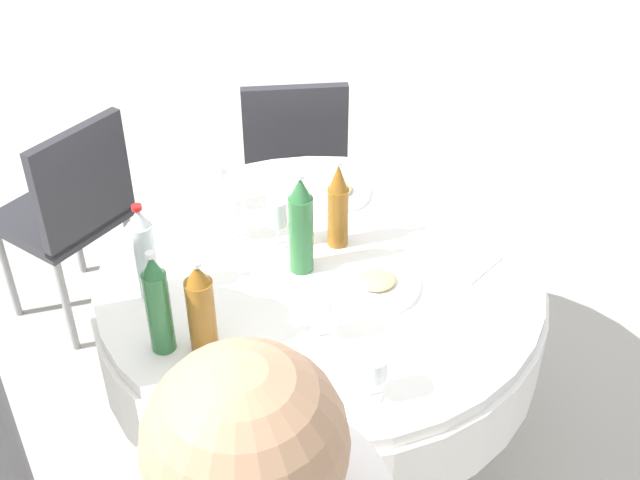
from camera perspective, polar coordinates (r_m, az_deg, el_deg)
name	(u,v)px	position (r m, az deg, el deg)	size (l,w,h in m)	color
ground_plane	(320,439)	(2.87, 0.00, -13.70)	(10.00, 10.00, 0.00)	#B7B2A8
dining_table	(320,309)	(2.44, 0.00, -4.80)	(1.30, 1.30, 0.74)	white
bottle_clear_mid	(144,252)	(2.24, -12.17, -0.85)	(0.07, 0.07, 0.28)	silver
bottle_green_west	(301,226)	(2.26, -1.34, 0.98)	(0.07, 0.07, 0.32)	#2D6B38
bottle_amber_near	(201,309)	(2.04, -8.29, -4.79)	(0.07, 0.07, 0.28)	#8C5619
bottle_amber_rear	(338,207)	(2.37, 1.26, 2.35)	(0.06, 0.06, 0.29)	#8C5619
bottle_green_inner	(158,305)	(2.05, -11.22, -4.45)	(0.06, 0.06, 0.30)	#2D6B38
wine_glass_rear	(319,306)	(2.06, -0.05, -4.60)	(0.07, 0.07, 0.15)	white
wine_glass_inner	(277,215)	(2.38, -3.02, 1.76)	(0.06, 0.06, 0.16)	white
wine_glass_north	(235,210)	(2.43, -5.97, 2.13)	(0.07, 0.07, 0.15)	white
wine_glass_far	(372,368)	(1.92, 3.64, -8.87)	(0.07, 0.07, 0.13)	white
wine_glass_east	(220,177)	(2.56, -6.96, 4.36)	(0.07, 0.07, 0.16)	white
plate_east	(376,284)	(2.28, 3.94, -3.09)	(0.24, 0.24, 0.04)	white
plate_outer	(338,193)	(2.65, 1.28, 3.29)	(0.21, 0.21, 0.04)	white
knife_west	(485,269)	(2.39, 11.45, -2.02)	(0.18, 0.02, 0.01)	silver
chair_north	(71,208)	(3.13, -16.98, 2.16)	(0.56, 0.56, 0.87)	#2D2D33
chair_far	(294,155)	(3.31, -1.81, 5.90)	(0.46, 0.46, 0.87)	#2D2D33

